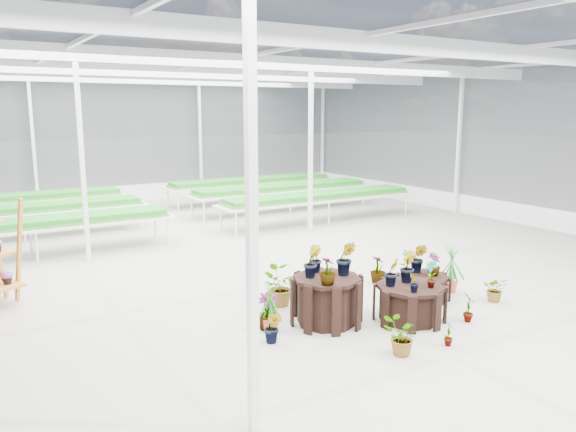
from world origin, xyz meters
TOP-DOWN VIEW (x-y plane):
  - ground_plane at (0.00, 0.00)m, footprint 24.00×24.00m
  - greenhouse_shell at (0.00, 0.00)m, footprint 18.00×24.00m
  - steel_frame at (0.00, 0.00)m, footprint 18.00×24.00m
  - nursery_benches at (0.00, 7.20)m, footprint 16.00×7.00m
  - plinth_tall at (-0.59, -1.91)m, footprint 1.44×1.44m
  - plinth_mid at (0.61, -2.51)m, footprint 1.23×1.23m
  - plinth_low at (1.61, -1.81)m, footprint 1.01×1.01m
  - nursery_plants at (0.24, -1.79)m, footprint 4.70×3.30m

SIDE VIEW (x-z plane):
  - ground_plane at x=0.00m, z-range 0.00..0.00m
  - plinth_low at x=1.61m, z-range 0.00..0.42m
  - plinth_mid at x=0.61m, z-range 0.00..0.59m
  - plinth_tall at x=-0.59m, z-range 0.00..0.76m
  - nursery_benches at x=0.00m, z-range 0.00..0.84m
  - nursery_plants at x=0.24m, z-range -0.19..1.14m
  - greenhouse_shell at x=0.00m, z-range 0.00..4.50m
  - steel_frame at x=0.00m, z-range 0.00..4.50m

